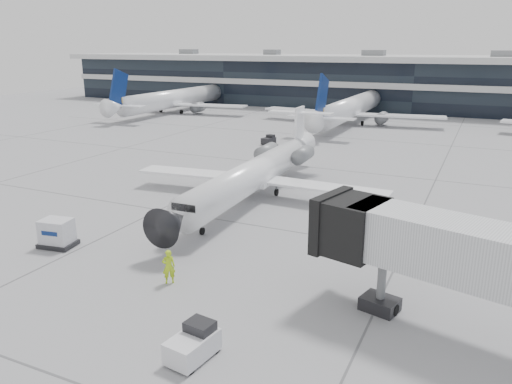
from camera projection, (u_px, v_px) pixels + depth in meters
The scene contains 10 objects.
ground at pixel (268, 228), 37.86m from camera, with size 220.00×220.00×0.00m, color gray.
terminal at pixel (421, 86), 107.74m from camera, with size 170.00×22.00×10.00m, color black.
bg_jet_left at pixel (177, 112), 103.93m from camera, with size 32.00×40.00×9.60m, color white, non-canonical shape.
bg_jet_center at pixel (351, 123), 88.92m from camera, with size 32.00×40.00×9.60m, color white, non-canonical shape.
regional_jet at pixel (257, 172), 44.84m from camera, with size 23.88×29.75×6.88m.
ramp_worker at pixel (169, 267), 28.74m from camera, with size 0.75×0.50×2.07m, color #B2E017.
baggage_tug at pixel (194, 344), 21.90m from camera, with size 1.75×2.60×1.54m.
cargo_uld at pixel (57, 233), 34.05m from camera, with size 2.58×2.09×1.90m.
traffic_cone at pixel (262, 171), 53.79m from camera, with size 0.47×0.47×0.56m.
far_tug at pixel (269, 140), 69.77m from camera, with size 1.64×2.27×1.31m.
Camera 1 is at (14.19, -32.62, 13.27)m, focal length 35.00 mm.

